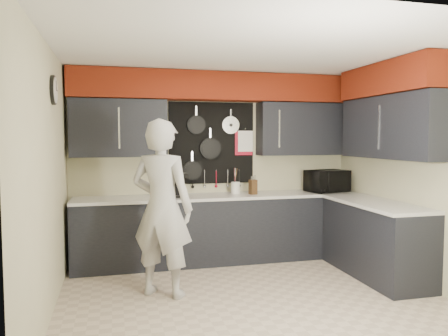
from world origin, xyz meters
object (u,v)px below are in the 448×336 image
object	(u,v)px
person	(162,208)
knife_block	(253,187)
coffee_maker	(178,184)
utensil_crock	(235,188)
microwave	(327,181)

from	to	relation	value
person	knife_block	bearing A→B (deg)	-109.29
knife_block	coffee_maker	bearing A→B (deg)	165.32
knife_block	utensil_crock	world-z (taller)	knife_block
microwave	coffee_maker	bearing A→B (deg)	167.11
microwave	coffee_maker	xyz separation A→B (m)	(-2.15, 0.02, 0.01)
knife_block	coffee_maker	xyz separation A→B (m)	(-1.03, 0.02, 0.06)
coffee_maker	person	size ratio (longest dim) A/B	0.17
knife_block	person	size ratio (longest dim) A/B	0.11
coffee_maker	microwave	bearing A→B (deg)	-19.05
microwave	utensil_crock	world-z (taller)	microwave
person	microwave	bearing A→B (deg)	-124.13
microwave	utensil_crock	size ratio (longest dim) A/B	3.47
utensil_crock	coffee_maker	xyz separation A→B (m)	(-0.82, -0.12, 0.08)
coffee_maker	person	xyz separation A→B (m)	(-0.33, -1.09, -0.13)
utensil_crock	person	xyz separation A→B (m)	(-1.15, -1.21, -0.05)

